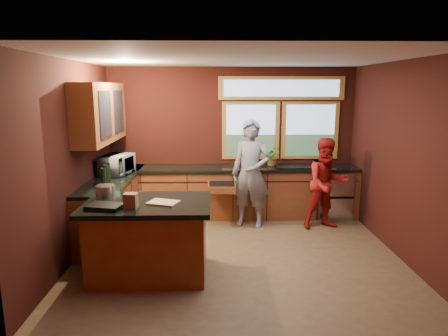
{
  "coord_description": "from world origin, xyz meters",
  "views": [
    {
      "loc": [
        -0.31,
        -5.35,
        2.33
      ],
      "look_at": [
        -0.18,
        0.4,
        1.17
      ],
      "focal_mm": 32.0,
      "sensor_mm": 36.0,
      "label": 1
    }
  ],
  "objects_px": {
    "person_grey": "(251,174)",
    "cutting_board": "(163,202)",
    "stock_pot": "(105,192)",
    "island": "(149,238)",
    "person_red": "(327,184)"
  },
  "relations": [
    {
      "from": "person_red",
      "to": "cutting_board",
      "type": "bearing_deg",
      "value": -155.82
    },
    {
      "from": "cutting_board",
      "to": "island",
      "type": "bearing_deg",
      "value": 165.96
    },
    {
      "from": "person_grey",
      "to": "stock_pot",
      "type": "bearing_deg",
      "value": -121.83
    },
    {
      "from": "island",
      "to": "person_red",
      "type": "bearing_deg",
      "value": 31.45
    },
    {
      "from": "island",
      "to": "person_red",
      "type": "distance_m",
      "value": 3.16
    },
    {
      "from": "person_grey",
      "to": "cutting_board",
      "type": "xyz_separation_m",
      "value": [
        -1.24,
        -1.85,
        0.05
      ]
    },
    {
      "from": "person_grey",
      "to": "person_red",
      "type": "bearing_deg",
      "value": 11.38
    },
    {
      "from": "person_grey",
      "to": "person_red",
      "type": "xyz_separation_m",
      "value": [
        1.25,
        -0.16,
        -0.14
      ]
    },
    {
      "from": "person_red",
      "to": "person_grey",
      "type": "bearing_deg",
      "value": 162.8
    },
    {
      "from": "person_grey",
      "to": "person_red",
      "type": "height_order",
      "value": "person_grey"
    },
    {
      "from": "stock_pot",
      "to": "cutting_board",
      "type": "bearing_deg",
      "value": -14.93
    },
    {
      "from": "person_grey",
      "to": "cutting_board",
      "type": "height_order",
      "value": "person_grey"
    },
    {
      "from": "stock_pot",
      "to": "person_red",
      "type": "bearing_deg",
      "value": 24.76
    },
    {
      "from": "cutting_board",
      "to": "stock_pot",
      "type": "height_order",
      "value": "stock_pot"
    },
    {
      "from": "stock_pot",
      "to": "island",
      "type": "bearing_deg",
      "value": -15.26
    }
  ]
}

